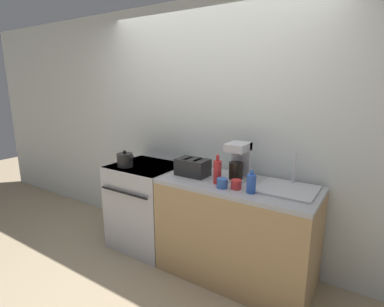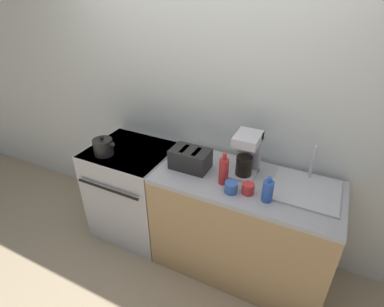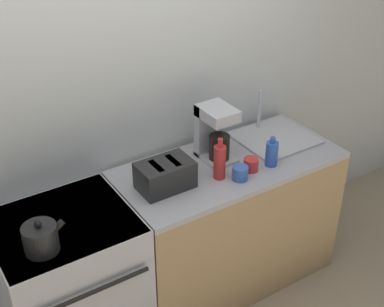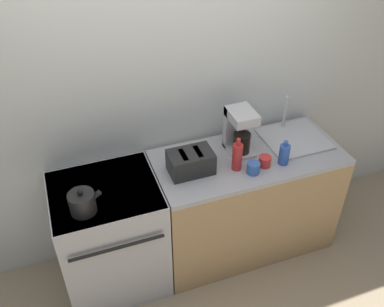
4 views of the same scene
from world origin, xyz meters
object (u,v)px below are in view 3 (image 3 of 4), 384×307
Objects in this scene: coffee_maker at (214,131)px; cup_red at (251,164)px; stove at (71,286)px; kettle at (41,238)px; cup_blue at (240,173)px; toaster at (165,175)px; bottle_blue at (272,153)px; bottle_red at (220,162)px.

coffee_maker is 0.30m from cup_red.
stove is at bearing 173.07° from cup_red.
coffee_maker is (1.03, 0.11, 0.63)m from stove.
kettle reaches higher than stove.
cup_red is at bearing -68.67° from coffee_maker.
stove is 0.57m from kettle.
cup_blue is (-0.11, -0.04, 0.00)m from cup_red.
kettle is at bearing -169.62° from toaster.
coffee_maker is 0.37m from bottle_blue.
toaster is (0.76, 0.14, 0.01)m from kettle.
cup_red is (0.10, -0.24, -0.14)m from coffee_maker.
cup_blue is (-0.02, -0.28, -0.14)m from coffee_maker.
kettle is at bearing 178.90° from cup_blue.
cup_blue is at bearing -41.21° from bottle_red.
kettle is 0.77m from toaster.
toaster is 0.43m from cup_blue.
bottle_blue is (0.65, -0.14, -0.00)m from toaster.
cup_blue reaches higher than stove.
stove is 3.02× the size of toaster.
coffee_maker reaches higher than cup_blue.
bottle_blue is (1.26, -0.16, 0.53)m from stove.
stove is 2.69× the size of coffee_maker.
toaster is at bearing -163.52° from coffee_maker.
bottle_red is (0.31, -0.08, 0.03)m from toaster.
cup_red is at bearing 172.05° from bottle_blue.
kettle is 1.27m from cup_red.
bottle_blue is 0.25m from cup_blue.
toaster is 0.67m from bottle_blue.
coffee_maker is at bearing 5.94° from stove.
coffee_maker is at bearing 86.79° from cup_blue.
kettle is at bearing -133.71° from stove.
stove is 10.50× the size of cup_red.
coffee_maker reaches higher than kettle.
bottle_blue is at bearing -48.41° from coffee_maker.
kettle reaches higher than toaster.
bottle_red is 0.22m from cup_red.
kettle is 1.16m from cup_blue.
coffee_maker is at bearing 62.81° from bottle_red.
toaster is at bearing 158.10° from cup_blue.
kettle is 2.37× the size of cup_red.
coffee_maker is (0.42, 0.12, 0.10)m from toaster.
bottle_red is 2.78× the size of cup_blue.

